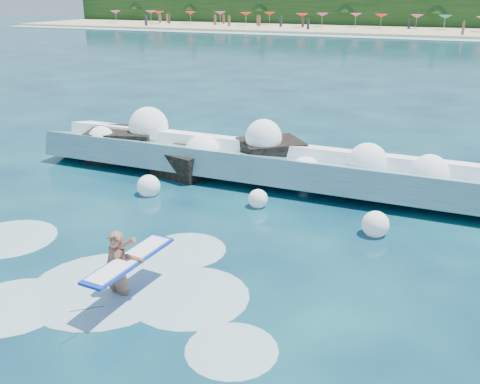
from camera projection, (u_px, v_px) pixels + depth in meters
The scene contains 11 objects.
ground at pixel (147, 259), 12.48m from camera, with size 200.00×200.00×0.00m, color #071F3B.
beach at pixel (431, 32), 79.53m from camera, with size 140.00×20.00×0.40m, color tan.
wet_band at pixel (424, 39), 70.12m from camera, with size 140.00×5.00×0.08m, color silver.
treeline at pixel (438, 13), 87.32m from camera, with size 140.00×4.00×5.00m, color black.
breaking_wave at pixel (280, 166), 17.44m from camera, with size 16.99×2.69×1.46m.
rock_cluster at pixel (185, 155), 18.86m from camera, with size 8.39×3.35×1.39m.
surfer_with_board at pixel (120, 269), 10.73m from camera, with size 0.97×2.89×1.72m.
wave_spray at pixel (273, 155), 17.25m from camera, with size 14.45×4.49×2.07m.
surf_foam at pixel (106, 282), 11.50m from camera, with size 9.00×5.59×0.16m.
beach_umbrellas at pixel (432, 17), 80.64m from camera, with size 111.94×6.80×0.50m.
beachgoers at pixel (455, 28), 74.37m from camera, with size 97.73×13.96×1.94m.
Camera 1 is at (6.37, -9.38, 5.86)m, focal length 40.00 mm.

